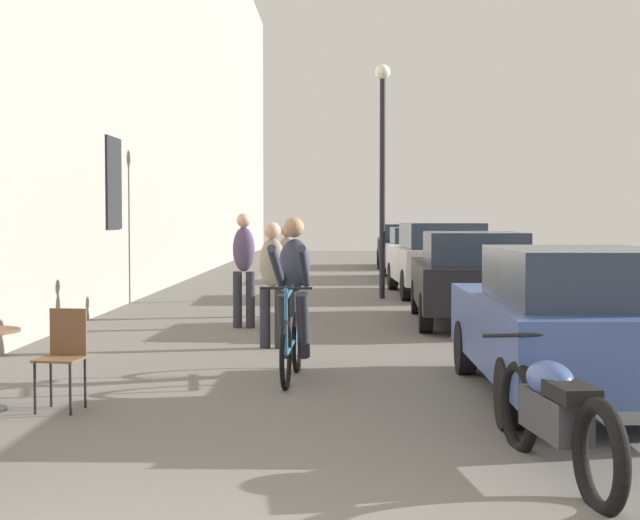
{
  "coord_description": "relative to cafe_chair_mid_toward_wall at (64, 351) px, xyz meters",
  "views": [
    {
      "loc": [
        0.97,
        -3.8,
        1.7
      ],
      "look_at": [
        0.69,
        10.66,
        1.05
      ],
      "focal_mm": 52.28,
      "sensor_mm": 36.0,
      "label": 1
    }
  ],
  "objects": [
    {
      "name": "cafe_chair_mid_toward_wall",
      "position": [
        0.0,
        0.0,
        0.0
      ],
      "size": [
        0.43,
        0.43,
        0.89
      ],
      "color": "black",
      "rests_on": "ground_plane"
    },
    {
      "name": "parked_motorcycle",
      "position": [
        3.88,
        -2.04,
        -0.11
      ],
      "size": [
        0.62,
        2.14,
        0.92
      ],
      "color": "black",
      "rests_on": "ground_plane"
    },
    {
      "name": "pedestrian_mid",
      "position": [
        0.98,
        6.14,
        0.48
      ],
      "size": [
        0.35,
        0.25,
        1.77
      ],
      "color": "#26262D",
      "rests_on": "ground_plane"
    },
    {
      "name": "cyclist_on_bicycle",
      "position": [
        1.96,
        1.69,
        0.29
      ],
      "size": [
        0.52,
        1.76,
        1.74
      ],
      "color": "black",
      "rests_on": "ground_plane"
    },
    {
      "name": "pedestrian_near",
      "position": [
        1.58,
        3.9,
        0.41
      ],
      "size": [
        0.38,
        0.29,
        1.65
      ],
      "color": "#26262D",
      "rests_on": "ground_plane"
    },
    {
      "name": "parked_car_second",
      "position": [
        4.56,
        6.79,
        0.25
      ],
      "size": [
        1.89,
        4.22,
        1.48
      ],
      "color": "black",
      "rests_on": "ground_plane"
    },
    {
      "name": "pedestrian_far",
      "position": [
        1.56,
        7.88,
        0.38
      ],
      "size": [
        0.37,
        0.29,
        1.59
      ],
      "color": "#26262D",
      "rests_on": "ground_plane"
    },
    {
      "name": "parked_car_fifth",
      "position": [
        4.66,
        23.83,
        0.25
      ],
      "size": [
        1.88,
        4.23,
        1.48
      ],
      "color": "black",
      "rests_on": "ground_plane"
    },
    {
      "name": "street_lamp",
      "position": [
        3.36,
        11.41,
        2.59
      ],
      "size": [
        0.32,
        0.32,
        4.9
      ],
      "color": "black",
      "rests_on": "ground_plane"
    },
    {
      "name": "parked_car_nearest",
      "position": [
        4.59,
        0.5,
        0.23
      ],
      "size": [
        1.71,
        4.03,
        1.43
      ],
      "color": "#384C84",
      "rests_on": "ground_plane"
    },
    {
      "name": "parked_car_fourth",
      "position": [
        4.6,
        17.47,
        0.23
      ],
      "size": [
        1.74,
        4.05,
        1.44
      ],
      "color": "#384C84",
      "rests_on": "ground_plane"
    },
    {
      "name": "parked_car_third",
      "position": [
        4.63,
        12.26,
        0.31
      ],
      "size": [
        2.02,
        4.54,
        1.59
      ],
      "color": "#B7B7BC",
      "rests_on": "ground_plane"
    }
  ]
}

